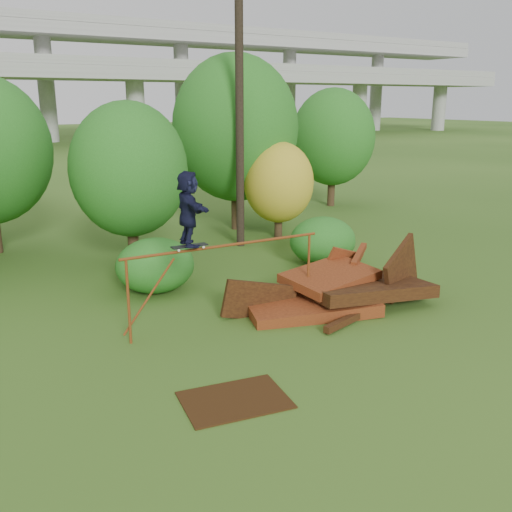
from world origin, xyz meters
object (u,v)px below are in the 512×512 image
flat_plate (235,400)px  scrap_pile (338,290)px  utility_pole (239,84)px  skater (188,209)px

flat_plate → scrap_pile: bearing=31.1°
flat_plate → utility_pole: size_ratio=0.16×
skater → utility_pole: 8.35m
skater → flat_plate: bearing=175.9°
flat_plate → utility_pole: (5.63, 9.40, 5.54)m
skater → flat_plate: size_ratio=0.90×
utility_pole → scrap_pile: bearing=-98.9°
skater → flat_plate: 4.32m
scrap_pile → utility_pole: 8.47m
scrap_pile → flat_plate: 5.38m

